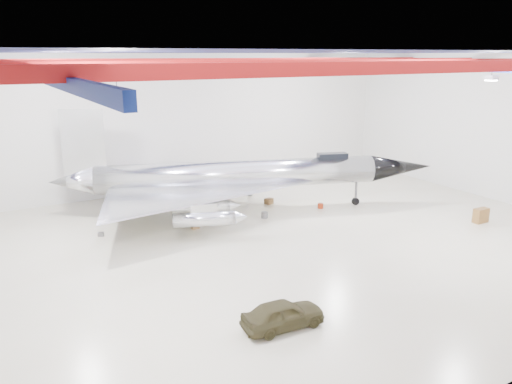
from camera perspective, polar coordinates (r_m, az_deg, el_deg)
floor at (r=29.70m, az=1.84°, el=-6.07°), size 40.00×40.00×0.00m
wall_back at (r=41.52m, az=-9.02°, el=7.80°), size 40.00×0.00×40.00m
wall_right at (r=42.08m, az=26.03°, el=6.54°), size 0.00×30.00×30.00m
ceiling at (r=27.63m, az=2.04°, el=15.66°), size 40.00×40.00×0.00m
ceiling_structure at (r=27.64m, az=2.03°, el=14.26°), size 39.50×29.50×1.08m
jet_aircraft at (r=35.21m, az=-2.06°, el=1.58°), size 26.57×19.93×7.49m
jeep at (r=21.11m, az=3.10°, el=-13.77°), size 3.59×1.61×1.20m
desk at (r=36.64m, az=24.31°, el=-2.46°), size 1.07×0.54×0.98m
crate_ply at (r=32.55m, az=-6.97°, el=-3.91°), size 0.51×0.42×0.34m
toolbox_red at (r=35.68m, az=-4.46°, el=-2.13°), size 0.47×0.41×0.28m
engine_drum at (r=34.39m, az=0.98°, el=-2.65°), size 0.46×0.46×0.42m
parts_bin at (r=37.64m, az=1.48°, el=-1.04°), size 0.70×0.63×0.41m
crate_small at (r=32.51m, az=-17.31°, el=-4.63°), size 0.43×0.39×0.24m
tool_chest at (r=36.84m, az=7.37°, el=-1.58°), size 0.42×0.42×0.37m
oil_barrel at (r=34.29m, az=-4.98°, el=-2.80°), size 0.62×0.55×0.37m
spares_box at (r=39.80m, az=-0.69°, el=-0.17°), size 0.48×0.48×0.35m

